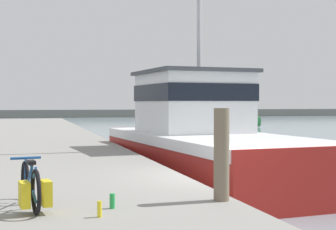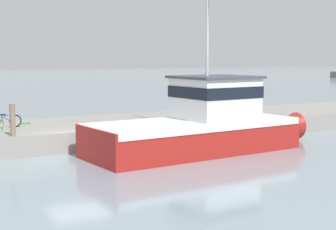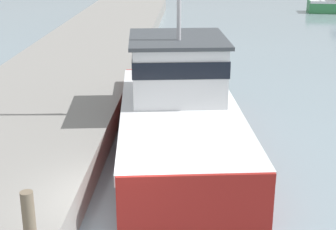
{
  "view_description": "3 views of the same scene",
  "coord_description": "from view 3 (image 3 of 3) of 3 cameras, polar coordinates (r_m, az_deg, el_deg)",
  "views": [
    {
      "loc": [
        -3.93,
        -9.75,
        2.45
      ],
      "look_at": [
        -0.61,
        2.48,
        2.15
      ],
      "focal_mm": 55.0,
      "sensor_mm": 36.0,
      "label": 1
    },
    {
      "loc": [
        21.52,
        -6.94,
        4.38
      ],
      "look_at": [
        0.27,
        4.39,
        1.67
      ],
      "focal_mm": 55.0,
      "sensor_mm": 36.0,
      "label": 2
    },
    {
      "loc": [
        1.79,
        -10.52,
        6.66
      ],
      "look_at": [
        1.05,
        4.66,
        1.37
      ],
      "focal_mm": 55.0,
      "sensor_mm": 36.0,
      "label": 3
    }
  ],
  "objects": [
    {
      "name": "fishing_boat_main",
      "position": [
        17.05,
        1.2,
        0.88
      ],
      "size": [
        4.74,
        12.05,
        8.82
      ],
      "rotation": [
        0.0,
        0.0,
        0.1
      ],
      "color": "maroon",
      "rests_on": "ground_plane"
    },
    {
      "name": "mooring_post",
      "position": [
        9.88,
        -15.08,
        -11.83
      ],
      "size": [
        0.24,
        0.24,
        1.4
      ],
      "primitive_type": "cylinder",
      "color": "#756651",
      "rests_on": "dock_pier"
    }
  ]
}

